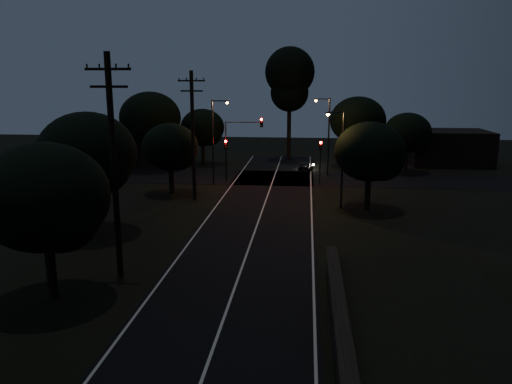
{
  "coord_description": "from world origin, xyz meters",
  "views": [
    {
      "loc": [
        3.27,
        -7.98,
        9.63
      ],
      "look_at": [
        0.0,
        24.0,
        2.5
      ],
      "focal_mm": 35.0,
      "sensor_mm": 36.0,
      "label": 1
    }
  ],
  "objects_px": {
    "streetlight_c": "(340,153)",
    "signal_left": "(226,153)",
    "streetlight_a": "(215,136)",
    "signal_right": "(320,154)",
    "streetlight_b": "(327,131)",
    "signal_mast": "(243,137)",
    "utility_pole_far": "(193,134)",
    "utility_pole_mid": "(114,164)",
    "car": "(306,167)",
    "tall_pine": "(290,79)"
  },
  "relations": [
    {
      "from": "streetlight_c",
      "to": "signal_left",
      "type": "bearing_deg",
      "value": 136.24
    },
    {
      "from": "streetlight_a",
      "to": "streetlight_c",
      "type": "height_order",
      "value": "streetlight_a"
    },
    {
      "from": "signal_right",
      "to": "streetlight_b",
      "type": "distance_m",
      "value": 4.45
    },
    {
      "from": "signal_right",
      "to": "signal_mast",
      "type": "relative_size",
      "value": 0.66
    },
    {
      "from": "streetlight_b",
      "to": "streetlight_c",
      "type": "distance_m",
      "value": 14.01
    },
    {
      "from": "streetlight_b",
      "to": "signal_mast",
      "type": "bearing_deg",
      "value": -154.01
    },
    {
      "from": "utility_pole_far",
      "to": "streetlight_c",
      "type": "relative_size",
      "value": 1.4
    },
    {
      "from": "utility_pole_far",
      "to": "streetlight_b",
      "type": "height_order",
      "value": "utility_pole_far"
    },
    {
      "from": "utility_pole_far",
      "to": "streetlight_c",
      "type": "height_order",
      "value": "utility_pole_far"
    },
    {
      "from": "signal_right",
      "to": "streetlight_b",
      "type": "bearing_deg",
      "value": 80.0
    },
    {
      "from": "utility_pole_far",
      "to": "signal_mast",
      "type": "relative_size",
      "value": 1.68
    },
    {
      "from": "signal_left",
      "to": "streetlight_a",
      "type": "xyz_separation_m",
      "value": [
        -0.71,
        -1.99,
        1.8
      ]
    },
    {
      "from": "streetlight_b",
      "to": "streetlight_a",
      "type": "bearing_deg",
      "value": -150.52
    },
    {
      "from": "utility_pole_far",
      "to": "signal_mast",
      "type": "distance_m",
      "value": 8.64
    },
    {
      "from": "utility_pole_mid",
      "to": "streetlight_b",
      "type": "distance_m",
      "value": 31.15
    },
    {
      "from": "streetlight_a",
      "to": "car",
      "type": "height_order",
      "value": "streetlight_a"
    },
    {
      "from": "signal_left",
      "to": "streetlight_b",
      "type": "distance_m",
      "value": 10.84
    },
    {
      "from": "streetlight_c",
      "to": "car",
      "type": "xyz_separation_m",
      "value": [
        -2.63,
        16.0,
        -3.8
      ]
    },
    {
      "from": "signal_right",
      "to": "streetlight_c",
      "type": "xyz_separation_m",
      "value": [
        1.23,
        -9.99,
        1.51
      ]
    },
    {
      "from": "tall_pine",
      "to": "streetlight_c",
      "type": "relative_size",
      "value": 1.85
    },
    {
      "from": "signal_left",
      "to": "signal_mast",
      "type": "distance_m",
      "value": 2.26
    },
    {
      "from": "utility_pole_far",
      "to": "signal_left",
      "type": "distance_m",
      "value": 8.53
    },
    {
      "from": "tall_pine",
      "to": "streetlight_b",
      "type": "height_order",
      "value": "tall_pine"
    },
    {
      "from": "utility_pole_mid",
      "to": "streetlight_a",
      "type": "bearing_deg",
      "value": 88.27
    },
    {
      "from": "utility_pole_mid",
      "to": "streetlight_c",
      "type": "relative_size",
      "value": 1.47
    },
    {
      "from": "utility_pole_far",
      "to": "tall_pine",
      "type": "relative_size",
      "value": 0.76
    },
    {
      "from": "signal_left",
      "to": "car",
      "type": "height_order",
      "value": "signal_left"
    },
    {
      "from": "utility_pole_far",
      "to": "streetlight_c",
      "type": "xyz_separation_m",
      "value": [
        11.83,
        -2.0,
        -1.13
      ]
    },
    {
      "from": "signal_left",
      "to": "car",
      "type": "bearing_deg",
      "value": 37.63
    },
    {
      "from": "utility_pole_far",
      "to": "car",
      "type": "relative_size",
      "value": 3.28
    },
    {
      "from": "utility_pole_far",
      "to": "signal_left",
      "type": "relative_size",
      "value": 2.56
    },
    {
      "from": "utility_pole_mid",
      "to": "streetlight_b",
      "type": "height_order",
      "value": "utility_pole_mid"
    },
    {
      "from": "streetlight_c",
      "to": "car",
      "type": "bearing_deg",
      "value": 99.33
    },
    {
      "from": "utility_pole_far",
      "to": "streetlight_a",
      "type": "height_order",
      "value": "utility_pole_far"
    },
    {
      "from": "signal_right",
      "to": "signal_mast",
      "type": "height_order",
      "value": "signal_mast"
    },
    {
      "from": "signal_right",
      "to": "streetlight_c",
      "type": "bearing_deg",
      "value": -82.98
    },
    {
      "from": "utility_pole_far",
      "to": "streetlight_b",
      "type": "xyz_separation_m",
      "value": [
        11.31,
        12.0,
        -0.85
      ]
    },
    {
      "from": "utility_pole_far",
      "to": "tall_pine",
      "type": "bearing_deg",
      "value": 73.07
    },
    {
      "from": "streetlight_a",
      "to": "streetlight_b",
      "type": "height_order",
      "value": "same"
    },
    {
      "from": "car",
      "to": "signal_right",
      "type": "bearing_deg",
      "value": 113.13
    },
    {
      "from": "signal_mast",
      "to": "streetlight_c",
      "type": "relative_size",
      "value": 0.83
    },
    {
      "from": "signal_left",
      "to": "car",
      "type": "xyz_separation_m",
      "value": [
        7.8,
        6.01,
        -2.29
      ]
    },
    {
      "from": "tall_pine",
      "to": "streetlight_c",
      "type": "distance_m",
      "value": 26.08
    },
    {
      "from": "signal_mast",
      "to": "utility_pole_far",
      "type": "bearing_deg",
      "value": -111.11
    },
    {
      "from": "signal_left",
      "to": "streetlight_a",
      "type": "height_order",
      "value": "streetlight_a"
    },
    {
      "from": "streetlight_b",
      "to": "utility_pole_mid",
      "type": "bearing_deg",
      "value": -111.3
    },
    {
      "from": "signal_left",
      "to": "streetlight_c",
      "type": "xyz_separation_m",
      "value": [
        10.43,
        -9.99,
        1.51
      ]
    },
    {
      "from": "utility_pole_far",
      "to": "signal_right",
      "type": "relative_size",
      "value": 2.56
    },
    {
      "from": "signal_left",
      "to": "streetlight_c",
      "type": "bearing_deg",
      "value": -43.76
    },
    {
      "from": "signal_mast",
      "to": "streetlight_c",
      "type": "xyz_separation_m",
      "value": [
        8.74,
        -9.99,
        0.01
      ]
    }
  ]
}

